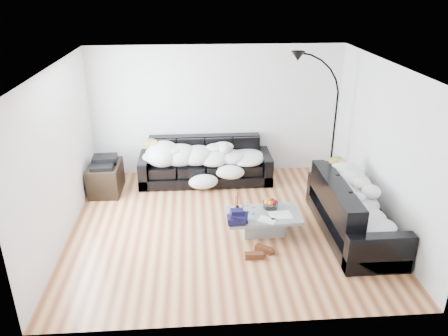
{
  "coord_description": "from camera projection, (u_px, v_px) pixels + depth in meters",
  "views": [
    {
      "loc": [
        -0.48,
        -6.21,
        3.75
      ],
      "look_at": [
        0.0,
        0.3,
        0.9
      ],
      "focal_mm": 35.0,
      "sensor_mm": 36.0,
      "label": 1
    }
  ],
  "objects": [
    {
      "name": "ceiling",
      "position": [
        226.0,
        67.0,
        6.17
      ],
      "size": [
        5.0,
        5.0,
        0.0
      ],
      "primitive_type": "plane",
      "color": "white",
      "rests_on": "ground"
    },
    {
      "name": "sofa_back",
      "position": [
        205.0,
        161.0,
        8.62
      ],
      "size": [
        2.59,
        0.9,
        0.85
      ],
      "primitive_type": "cube",
      "color": "black",
      "rests_on": "ground"
    },
    {
      "name": "newspaper_a",
      "position": [
        280.0,
        215.0,
        6.83
      ],
      "size": [
        0.37,
        0.29,
        0.01
      ],
      "primitive_type": "cube",
      "rotation": [
        0.0,
        0.0,
        0.06
      ],
      "color": "silver",
      "rests_on": "coffee_table"
    },
    {
      "name": "wall_back",
      "position": [
        217.0,
        111.0,
        8.75
      ],
      "size": [
        5.0,
        0.02,
        2.6
      ],
      "primitive_type": "cube",
      "color": "silver",
      "rests_on": "ground"
    },
    {
      "name": "wine_glass_c",
      "position": [
        254.0,
        209.0,
        6.82
      ],
      "size": [
        0.1,
        0.1,
        0.19
      ],
      "primitive_type": "cylinder",
      "rotation": [
        0.0,
        0.0,
        0.31
      ],
      "color": "white",
      "rests_on": "coffee_table"
    },
    {
      "name": "teal_cushion",
      "position": [
        339.0,
        174.0,
        7.33
      ],
      "size": [
        0.42,
        0.38,
        0.2
      ],
      "primitive_type": "ellipsoid",
      "rotation": [
        0.0,
        0.0,
        0.24
      ],
      "color": "#0C5457",
      "rests_on": "sofa_right"
    },
    {
      "name": "navy_jacket",
      "position": [
        237.0,
        213.0,
        6.57
      ],
      "size": [
        0.34,
        0.29,
        0.16
      ],
      "primitive_type": null,
      "rotation": [
        0.0,
        0.0,
        -0.08
      ],
      "color": "black",
      "rests_on": "coffee_table"
    },
    {
      "name": "shoes",
      "position": [
        259.0,
        252.0,
        6.41
      ],
      "size": [
        0.51,
        0.42,
        0.1
      ],
      "primitive_type": null,
      "rotation": [
        0.0,
        0.0,
        -0.22
      ],
      "color": "#472311",
      "rests_on": "ground"
    },
    {
      "name": "candle_right",
      "position": [
        238.0,
        200.0,
        7.02
      ],
      "size": [
        0.05,
        0.05,
        0.26
      ],
      "primitive_type": "cylinder",
      "rotation": [
        0.0,
        0.0,
        0.14
      ],
      "color": "maroon",
      "rests_on": "coffee_table"
    },
    {
      "name": "coffee_table",
      "position": [
        263.0,
        223.0,
        6.94
      ],
      "size": [
        1.18,
        0.72,
        0.34
      ],
      "primitive_type": "cube",
      "rotation": [
        0.0,
        0.0,
        0.04
      ],
      "color": "#939699",
      "rests_on": "ground"
    },
    {
      "name": "candle_left",
      "position": [
        236.0,
        203.0,
        6.96
      ],
      "size": [
        0.05,
        0.05,
        0.24
      ],
      "primitive_type": "cylinder",
      "rotation": [
        0.0,
        0.0,
        0.25
      ],
      "color": "maroon",
      "rests_on": "coffee_table"
    },
    {
      "name": "sleeper_right",
      "position": [
        356.0,
        197.0,
        6.74
      ],
      "size": [
        0.8,
        1.9,
        0.46
      ],
      "primitive_type": null,
      "rotation": [
        0.0,
        0.0,
        1.57
      ],
      "color": "silver",
      "rests_on": "sofa_right"
    },
    {
      "name": "av_cabinet",
      "position": [
        106.0,
        178.0,
        8.24
      ],
      "size": [
        0.57,
        0.82,
        0.56
      ],
      "primitive_type": "cube",
      "rotation": [
        0.0,
        0.0,
        -0.02
      ],
      "color": "black",
      "rests_on": "ground"
    },
    {
      "name": "newspaper_b",
      "position": [
        267.0,
        220.0,
        6.69
      ],
      "size": [
        0.33,
        0.3,
        0.01
      ],
      "primitive_type": "cube",
      "rotation": [
        0.0,
        0.0,
        -0.51
      ],
      "color": "silver",
      "rests_on": "coffee_table"
    },
    {
      "name": "wall_left",
      "position": [
        59.0,
        156.0,
        6.52
      ],
      "size": [
        0.02,
        4.5,
        2.6
      ],
      "primitive_type": "cube",
      "color": "silver",
      "rests_on": "ground"
    },
    {
      "name": "floor_lamp",
      "position": [
        334.0,
        130.0,
        8.16
      ],
      "size": [
        0.84,
        0.36,
        2.28
      ],
      "primitive_type": null,
      "rotation": [
        0.0,
        0.0,
        -0.03
      ],
      "color": "black",
      "rests_on": "ground"
    },
    {
      "name": "stereo",
      "position": [
        104.0,
        161.0,
        8.1
      ],
      "size": [
        0.45,
        0.36,
        0.13
      ],
      "primitive_type": "cube",
      "rotation": [
        0.0,
        0.0,
        0.04
      ],
      "color": "black",
      "rests_on": "av_cabinet"
    },
    {
      "name": "wine_glass_b",
      "position": [
        242.0,
        209.0,
        6.85
      ],
      "size": [
        0.09,
        0.09,
        0.17
      ],
      "primitive_type": "cylinder",
      "rotation": [
        0.0,
        0.0,
        0.28
      ],
      "color": "white",
      "rests_on": "coffee_table"
    },
    {
      "name": "wall_right",
      "position": [
        384.0,
        148.0,
        6.86
      ],
      "size": [
        0.02,
        4.5,
        2.6
      ],
      "primitive_type": "cube",
      "color": "silver",
      "rests_on": "ground"
    },
    {
      "name": "sofa_right",
      "position": [
        355.0,
        208.0,
        6.82
      ],
      "size": [
        0.95,
        2.22,
        0.9
      ],
      "primitive_type": "cube",
      "rotation": [
        0.0,
        0.0,
        1.57
      ],
      "color": "black",
      "rests_on": "ground"
    },
    {
      "name": "sleeper_back",
      "position": [
        205.0,
        152.0,
        8.49
      ],
      "size": [
        2.19,
        0.76,
        0.44
      ],
      "primitive_type": null,
      "color": "silver",
      "rests_on": "sofa_back"
    },
    {
      "name": "wine_glass_a",
      "position": [
        248.0,
        207.0,
        6.9
      ],
      "size": [
        0.08,
        0.08,
        0.17
      ],
      "primitive_type": "cylinder",
      "rotation": [
        0.0,
        0.0,
        0.08
      ],
      "color": "white",
      "rests_on": "coffee_table"
    },
    {
      "name": "ground",
      "position": [
        225.0,
        225.0,
        7.21
      ],
      "size": [
        5.0,
        5.0,
        0.0
      ],
      "primitive_type": "plane",
      "color": "brown",
      "rests_on": "ground"
    },
    {
      "name": "fruit_bowl",
      "position": [
        270.0,
        203.0,
        7.04
      ],
      "size": [
        0.28,
        0.28,
        0.15
      ],
      "primitive_type": "cylinder",
      "rotation": [
        0.0,
        0.0,
        -0.15
      ],
      "color": "white",
      "rests_on": "coffee_table"
    }
  ]
}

